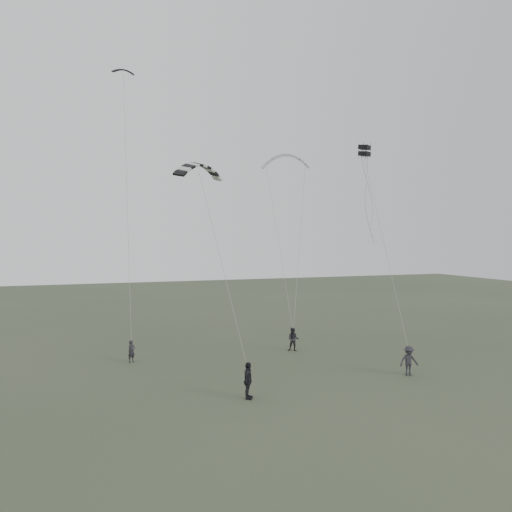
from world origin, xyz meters
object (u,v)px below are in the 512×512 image
object	(u,v)px
kite_pale_large	(286,156)
flyer_left	(131,351)
kite_dark_small	(123,70)
kite_box	(364,151)
flyer_right	(293,339)
kite_striped	(199,165)
flyer_far	(409,361)
flyer_center	(248,381)

from	to	relation	value
kite_pale_large	flyer_left	bearing A→B (deg)	-139.15
flyer_left	kite_dark_small	world-z (taller)	kite_dark_small
kite_dark_small	kite_box	size ratio (longest dim) A/B	2.17
flyer_right	kite_striped	bearing A→B (deg)	-122.68
kite_pale_large	kite_box	distance (m)	9.69
kite_dark_small	kite_striped	xyz separation A→B (m)	(3.79, -7.95, -7.84)
flyer_left	flyer_far	distance (m)	17.92
kite_dark_small	kite_pale_large	world-z (taller)	kite_dark_small
kite_striped	flyer_center	bearing A→B (deg)	-107.98
flyer_left	flyer_far	world-z (taller)	flyer_far
flyer_right	kite_box	xyz separation A→B (m)	(3.69, -3.60, 13.47)
flyer_far	kite_box	bearing A→B (deg)	102.03
flyer_right	flyer_far	distance (m)	9.27
kite_dark_small	kite_box	distance (m)	18.52
flyer_left	kite_dark_small	distance (m)	20.38
kite_pale_large	kite_striped	distance (m)	13.55
flyer_left	kite_pale_large	distance (m)	20.60
flyer_center	flyer_far	xyz separation A→B (m)	(10.61, 0.90, -0.05)
flyer_far	kite_dark_small	xyz separation A→B (m)	(-15.51, 13.11, 19.79)
flyer_right	flyer_far	world-z (taller)	flyer_far
flyer_right	kite_dark_small	xyz separation A→B (m)	(-11.60, 4.70, 19.83)
kite_dark_small	flyer_right	bearing A→B (deg)	-31.62
flyer_far	kite_pale_large	size ratio (longest dim) A/B	0.44
kite_pale_large	flyer_far	bearing A→B (deg)	-62.54
kite_dark_small	kite_pale_large	bearing A→B (deg)	-4.61
flyer_far	kite_striped	bearing A→B (deg)	165.66
flyer_left	flyer_center	xyz separation A→B (m)	(4.90, -9.87, 0.22)
flyer_center	flyer_far	bearing A→B (deg)	-54.35
flyer_center	kite_striped	bearing A→B (deg)	41.15
flyer_left	kite_dark_small	size ratio (longest dim) A/B	0.93
kite_pale_large	flyer_center	bearing A→B (deg)	-100.12
flyer_center	kite_box	distance (m)	17.88
kite_pale_large	kite_striped	bearing A→B (deg)	-117.39
kite_striped	kite_box	size ratio (longest dim) A/B	4.68
flyer_center	kite_dark_small	xyz separation A→B (m)	(-4.90, 14.01, 19.74)
flyer_center	flyer_right	bearing A→B (deg)	-4.96
flyer_right	flyer_center	bearing A→B (deg)	-91.00
flyer_right	kite_pale_large	size ratio (longest dim) A/B	0.42
flyer_right	kite_dark_small	bearing A→B (deg)	-167.32
kite_dark_small	flyer_far	bearing A→B (deg)	-49.77
flyer_right	kite_box	size ratio (longest dim) A/B	2.37
kite_dark_small	kite_pale_large	xyz separation A→B (m)	(13.48, 1.17, -5.32)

